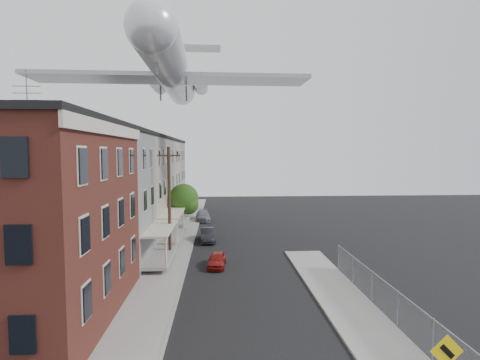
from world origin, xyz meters
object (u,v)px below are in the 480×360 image
at_px(street_tree, 185,200).
at_px(airplane, 173,72).
at_px(car_mid, 207,235).
at_px(car_near, 217,260).
at_px(utility_pole, 169,201).
at_px(car_far, 203,216).

height_order(street_tree, airplane, airplane).
bearing_deg(street_tree, car_mid, -60.38).
distance_m(car_near, car_mid, 8.14).
relative_size(utility_pole, car_far, 2.12).
distance_m(car_mid, airplane, 16.02).
height_order(utility_pole, car_near, utility_pole).
relative_size(utility_pole, car_mid, 2.34).
bearing_deg(car_near, car_mid, 101.73).
height_order(car_mid, car_far, car_mid).
bearing_deg(car_far, airplane, -108.13).
bearing_deg(street_tree, utility_pole, -91.89).
bearing_deg(car_near, utility_pole, 150.77).
xyz_separation_m(car_near, car_mid, (-0.96, 8.08, 0.10)).
distance_m(car_far, airplane, 18.69).
height_order(utility_pole, airplane, airplane).
xyz_separation_m(car_near, airplane, (-4.18, 9.26, 15.75)).
height_order(car_far, airplane, airplane).
bearing_deg(car_mid, street_tree, 113.90).
bearing_deg(car_mid, airplane, 154.10).
distance_m(utility_pole, car_near, 6.19).
distance_m(utility_pole, car_mid, 7.39).
bearing_deg(airplane, utility_pole, -86.79).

